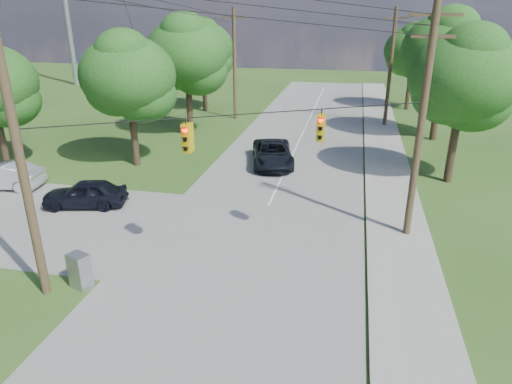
% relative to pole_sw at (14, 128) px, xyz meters
% --- Properties ---
extents(ground, '(140.00, 140.00, 0.00)m').
position_rel_pole_sw_xyz_m(ground, '(4.60, -0.40, -6.23)').
color(ground, '#2C4C19').
rests_on(ground, ground).
extents(main_road, '(10.00, 100.00, 0.03)m').
position_rel_pole_sw_xyz_m(main_road, '(6.60, 4.60, -6.21)').
color(main_road, gray).
rests_on(main_road, ground).
extents(sidewalk_east, '(2.60, 100.00, 0.12)m').
position_rel_pole_sw_xyz_m(sidewalk_east, '(13.30, 4.60, -6.17)').
color(sidewalk_east, '#9C9A92').
rests_on(sidewalk_east, ground).
extents(pole_sw, '(2.00, 0.32, 12.00)m').
position_rel_pole_sw_xyz_m(pole_sw, '(0.00, 0.00, 0.00)').
color(pole_sw, brown).
rests_on(pole_sw, ground).
extents(pole_ne, '(2.00, 0.32, 10.50)m').
position_rel_pole_sw_xyz_m(pole_ne, '(13.50, 7.60, -0.76)').
color(pole_ne, brown).
rests_on(pole_ne, ground).
extents(pole_north_e, '(2.00, 0.32, 10.00)m').
position_rel_pole_sw_xyz_m(pole_north_e, '(13.50, 29.60, -1.10)').
color(pole_north_e, brown).
rests_on(pole_north_e, ground).
extents(pole_north_w, '(2.00, 0.32, 10.00)m').
position_rel_pole_sw_xyz_m(pole_north_w, '(-0.40, 29.60, -1.10)').
color(pole_north_w, brown).
rests_on(pole_north_w, ground).
extents(power_lines, '(13.93, 29.62, 4.93)m').
position_rel_pole_sw_xyz_m(power_lines, '(6.10, 11.14, 2.93)').
color(power_lines, black).
rests_on(power_lines, ground).
extents(traffic_signals, '(4.91, 3.27, 1.05)m').
position_rel_pole_sw_xyz_m(traffic_signals, '(7.15, 4.03, -0.73)').
color(traffic_signals, '#C7A40B').
rests_on(traffic_signals, ground).
extents(tree_w_near, '(6.00, 6.00, 8.40)m').
position_rel_pole_sw_xyz_m(tree_w_near, '(-3.40, 14.60, -0.30)').
color(tree_w_near, '#443422').
rests_on(tree_w_near, ground).
extents(tree_w_mid, '(6.40, 6.40, 9.22)m').
position_rel_pole_sw_xyz_m(tree_w_mid, '(-2.40, 22.60, 0.35)').
color(tree_w_mid, '#443422').
rests_on(tree_w_mid, ground).
extents(tree_w_far, '(6.00, 6.00, 8.73)m').
position_rel_pole_sw_xyz_m(tree_w_far, '(-4.40, 32.60, 0.02)').
color(tree_w_far, '#443422').
rests_on(tree_w_far, ground).
extents(tree_e_near, '(6.20, 6.20, 8.81)m').
position_rel_pole_sw_xyz_m(tree_e_near, '(16.60, 15.60, 0.02)').
color(tree_e_near, '#443422').
rests_on(tree_e_near, ground).
extents(tree_e_mid, '(6.60, 6.60, 9.64)m').
position_rel_pole_sw_xyz_m(tree_e_mid, '(17.10, 25.60, 0.68)').
color(tree_e_mid, '#443422').
rests_on(tree_e_mid, ground).
extents(tree_e_far, '(5.80, 5.80, 8.32)m').
position_rel_pole_sw_xyz_m(tree_e_far, '(16.10, 37.60, -0.31)').
color(tree_e_far, '#443422').
rests_on(tree_e_far, ground).
extents(car_cross_dark, '(4.58, 2.67, 1.46)m').
position_rel_pole_sw_xyz_m(car_cross_dark, '(-2.86, 7.47, -5.46)').
color(car_cross_dark, black).
rests_on(car_cross_dark, cross_road).
extents(car_cross_silver, '(4.71, 2.06, 1.51)m').
position_rel_pole_sw_xyz_m(car_cross_silver, '(-9.00, 8.90, -5.44)').
color(car_cross_silver, silver).
rests_on(car_cross_silver, cross_road).
extents(car_main_north, '(3.80, 6.04, 1.55)m').
position_rel_pole_sw_xyz_m(car_main_north, '(5.57, 16.51, -5.42)').
color(car_main_north, black).
rests_on(car_main_north, main_road).
extents(control_cabinet, '(0.92, 0.80, 1.39)m').
position_rel_pole_sw_xyz_m(control_cabinet, '(1.10, 0.60, -5.53)').
color(control_cabinet, gray).
rests_on(control_cabinet, ground).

